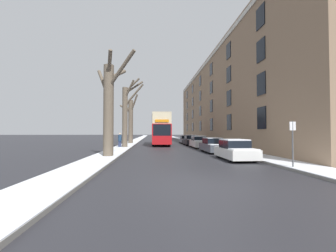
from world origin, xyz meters
TOP-DOWN VIEW (x-y plane):
  - ground_plane at (0.00, 0.00)m, footprint 320.00×320.00m
  - sidewalk_left at (-5.65, 53.00)m, footprint 2.12×130.00m
  - sidewalk_right at (5.65, 53.00)m, footprint 2.12×130.00m
  - terrace_facade_right at (11.20, 28.79)m, footprint 9.10×52.33m
  - bare_tree_left_0 at (-5.34, 8.89)m, footprint 3.40×3.43m
  - bare_tree_left_1 at (-5.24, 18.79)m, footprint 2.56×1.66m
  - bare_tree_left_2 at (-5.62, 28.21)m, footprint 3.16×2.32m
  - double_decker_bus at (-0.93, 25.14)m, footprint 2.51×10.28m
  - parked_car_0 at (3.51, 7.10)m, footprint 1.83×4.02m
  - parked_car_1 at (3.51, 12.70)m, footprint 1.69×4.48m
  - parked_car_2 at (3.51, 19.03)m, footprint 1.69×4.38m
  - parked_car_3 at (3.51, 24.51)m, footprint 1.85×4.25m
  - parked_car_4 at (3.51, 30.29)m, footprint 1.70×4.43m
  - pedestrian_left_sidewalk at (-5.95, 18.82)m, footprint 0.39×0.39m
  - street_sign_post at (4.89, 2.89)m, footprint 0.32×0.07m

SIDE VIEW (x-z plane):
  - ground_plane at x=0.00m, z-range 0.00..0.00m
  - sidewalk_left at x=-5.65m, z-range 0.00..0.16m
  - sidewalk_right at x=5.65m, z-range 0.00..0.16m
  - parked_car_4 at x=3.51m, z-range -0.06..1.32m
  - parked_car_1 at x=3.51m, z-range -0.05..1.33m
  - parked_car_0 at x=3.51m, z-range -0.05..1.35m
  - parked_car_2 at x=3.51m, z-range -0.05..1.40m
  - parked_car_3 at x=3.51m, z-range -0.06..1.45m
  - pedestrian_left_sidewalk at x=-5.95m, z-range 0.09..1.90m
  - street_sign_post at x=4.89m, z-range 0.19..2.64m
  - double_decker_bus at x=-0.93m, z-range 0.29..4.78m
  - bare_tree_left_2 at x=-5.62m, z-range -0.06..7.80m
  - bare_tree_left_0 at x=-5.34m, z-range 0.08..7.72m
  - bare_tree_left_1 at x=-5.24m, z-range -0.05..8.27m
  - terrace_facade_right at x=11.20m, z-range 0.00..13.83m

